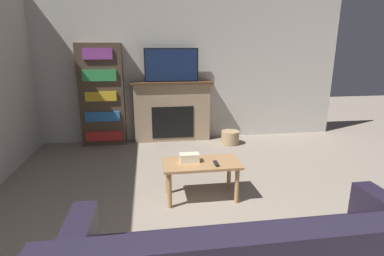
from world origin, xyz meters
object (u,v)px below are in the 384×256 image
at_px(fireplace, 172,111).
at_px(storage_basket, 230,138).
at_px(coffee_table, 201,168).
at_px(tv, 172,65).
at_px(bookshelf, 102,95).

bearing_deg(fireplace, storage_basket, -20.97).
height_order(fireplace, storage_basket, fireplace).
xyz_separation_m(coffee_table, storage_basket, (0.89, 1.94, -0.26)).
xyz_separation_m(tv, bookshelf, (-1.25, -0.00, -0.52)).
height_order(bookshelf, storage_basket, bookshelf).
relative_size(coffee_table, storage_basket, 2.71).
bearing_deg(coffee_table, bookshelf, 120.99).
relative_size(fireplace, coffee_table, 1.70).
relative_size(tv, bookshelf, 0.54).
distance_m(tv, storage_basket, 1.69).
height_order(tv, bookshelf, bookshelf).
height_order(fireplace, tv, tv).
relative_size(bookshelf, storage_basket, 5.50).
bearing_deg(storage_basket, bookshelf, 170.76).
xyz_separation_m(tv, storage_basket, (1.03, -0.37, -1.29)).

